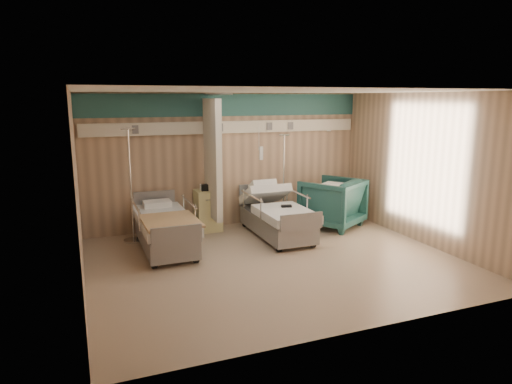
% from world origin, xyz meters
% --- Properties ---
extents(ground, '(6.00, 5.00, 0.00)m').
position_xyz_m(ground, '(0.00, 0.00, 0.00)').
color(ground, '#9E876D').
rests_on(ground, ground).
extents(room_walls, '(6.04, 5.04, 2.82)m').
position_xyz_m(room_walls, '(-0.03, 0.25, 1.86)').
color(room_walls, tan).
rests_on(room_walls, ground).
extents(bed_right, '(1.00, 2.16, 0.63)m').
position_xyz_m(bed_right, '(0.60, 1.30, 0.32)').
color(bed_right, white).
rests_on(bed_right, ground).
extents(bed_left, '(1.00, 2.16, 0.63)m').
position_xyz_m(bed_left, '(-1.60, 1.30, 0.32)').
color(bed_left, white).
rests_on(bed_left, ground).
extents(bedside_cabinet, '(0.50, 0.48, 0.85)m').
position_xyz_m(bedside_cabinet, '(-0.55, 2.20, 0.42)').
color(bedside_cabinet, beige).
rests_on(bedside_cabinet, ground).
extents(visitor_armchair, '(1.54, 1.55, 1.04)m').
position_xyz_m(visitor_armchair, '(1.98, 1.52, 0.52)').
color(visitor_armchair, '#20504C').
rests_on(visitor_armchair, ground).
extents(waffle_blanket, '(0.78, 0.77, 0.07)m').
position_xyz_m(waffle_blanket, '(1.99, 1.47, 1.07)').
color(waffle_blanket, white).
rests_on(waffle_blanket, visitor_armchair).
extents(iv_stand_right, '(0.35, 0.35, 1.95)m').
position_xyz_m(iv_stand_right, '(1.10, 2.08, 0.40)').
color(iv_stand_right, silver).
rests_on(iv_stand_right, ground).
extents(iv_stand_left, '(0.39, 0.39, 2.16)m').
position_xyz_m(iv_stand_left, '(-2.08, 2.01, 0.44)').
color(iv_stand_left, silver).
rests_on(iv_stand_left, ground).
extents(call_remote, '(0.22, 0.13, 0.04)m').
position_xyz_m(call_remote, '(0.71, 1.09, 0.65)').
color(call_remote, black).
rests_on(call_remote, bed_right).
extents(tan_blanket, '(0.93, 1.16, 0.04)m').
position_xyz_m(tan_blanket, '(-1.58, 0.84, 0.65)').
color(tan_blanket, tan).
rests_on(tan_blanket, bed_left).
extents(toiletry_bag, '(0.26, 0.19, 0.13)m').
position_xyz_m(toiletry_bag, '(-0.57, 2.16, 0.92)').
color(toiletry_bag, black).
rests_on(toiletry_bag, bedside_cabinet).
extents(white_cup, '(0.10, 0.10, 0.13)m').
position_xyz_m(white_cup, '(-0.66, 2.23, 0.91)').
color(white_cup, white).
rests_on(white_cup, bedside_cabinet).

